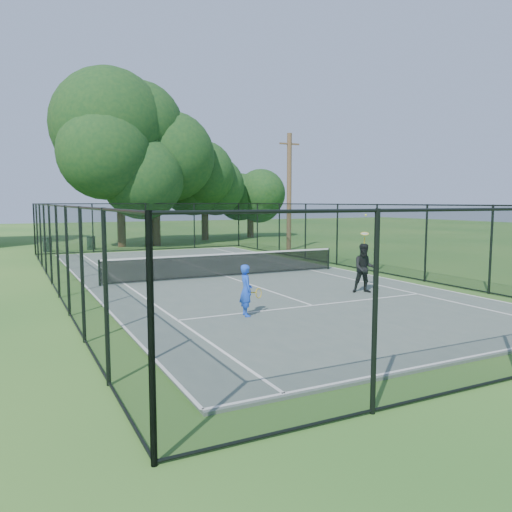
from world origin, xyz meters
name	(u,v)px	position (x,y,z in m)	size (l,w,h in m)	color
ground	(227,278)	(0.00, 0.00, 0.00)	(120.00, 120.00, 0.00)	#22561D
tennis_court	(227,277)	(0.00, 0.00, 0.03)	(11.00, 24.00, 0.06)	#52605A
tennis_net	(226,264)	(0.00, 0.00, 0.58)	(10.08, 0.08, 0.95)	black
fence	(226,241)	(0.00, 0.00, 1.50)	(13.10, 26.10, 3.00)	black
tree_near_left	(119,151)	(-0.89, 16.18, 6.46)	(8.05, 8.05, 10.50)	#332114
tree_near_mid	(155,169)	(1.46, 15.85, 5.32)	(6.60, 6.60, 8.63)	#332114
tree_near_right	(205,180)	(6.41, 19.33, 4.82)	(5.50, 5.50, 7.59)	#332114
tree_far_right	(250,196)	(11.07, 20.53, 3.60)	(4.41, 4.41, 5.83)	#332114
trash_bin_left	(47,245)	(-5.73, 14.68, 0.45)	(0.58, 0.58, 0.90)	black
trash_bin_right	(91,243)	(-3.09, 14.99, 0.44)	(0.58, 0.58, 0.87)	black
utility_pole	(289,191)	(8.19, 9.00, 3.74)	(1.40, 0.30, 7.36)	#4C3823
player_blue	(246,290)	(-2.31, -6.72, 0.75)	(0.78, 0.55, 1.38)	blue
player_black	(365,268)	(2.71, -5.38, 0.89)	(1.00, 0.95, 2.61)	black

